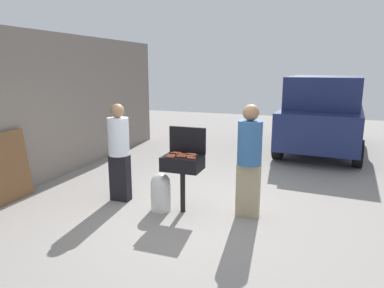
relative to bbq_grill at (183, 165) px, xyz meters
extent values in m
plane|color=gray|center=(0.16, 0.00, -0.77)|extent=(24.00, 24.00, 0.00)
cube|color=slate|center=(-3.21, 1.00, 0.70)|extent=(0.24, 8.00, 2.94)
cylinder|color=black|center=(0.00, 0.00, -0.42)|extent=(0.08, 0.08, 0.69)
cube|color=black|center=(0.00, 0.00, 0.03)|extent=(0.60, 0.44, 0.22)
cube|color=black|center=(0.00, 0.22, 0.35)|extent=(0.60, 0.05, 0.42)
cylinder|color=#B74C33|center=(-0.14, -0.16, 0.16)|extent=(0.13, 0.03, 0.03)
cylinder|color=#C6593D|center=(0.00, -0.07, 0.16)|extent=(0.13, 0.04, 0.03)
cylinder|color=#C6593D|center=(0.10, 0.13, 0.16)|extent=(0.13, 0.03, 0.03)
cylinder|color=#B74C33|center=(-0.16, -0.04, 0.16)|extent=(0.13, 0.03, 0.03)
cylinder|color=#AD4228|center=(-0.01, 0.08, 0.16)|extent=(0.13, 0.04, 0.03)
cylinder|color=#AD4228|center=(0.00, 0.00, 0.16)|extent=(0.13, 0.03, 0.03)
cylinder|color=#AD4228|center=(0.12, -0.04, 0.16)|extent=(0.13, 0.04, 0.03)
cylinder|color=#AD4228|center=(-0.05, 0.03, 0.16)|extent=(0.13, 0.04, 0.03)
cylinder|color=#C6593D|center=(0.19, -0.12, 0.16)|extent=(0.13, 0.03, 0.03)
cylinder|color=#C6593D|center=(-0.14, 0.13, 0.16)|extent=(0.13, 0.03, 0.03)
cylinder|color=#C6593D|center=(-0.15, -0.09, 0.16)|extent=(0.13, 0.03, 0.03)
cylinder|color=#B74C33|center=(0.14, 0.10, 0.16)|extent=(0.13, 0.04, 0.03)
cylinder|color=#B74C33|center=(-0.17, 0.10, 0.16)|extent=(0.13, 0.03, 0.03)
cylinder|color=#C6593D|center=(0.15, 0.00, 0.16)|extent=(0.13, 0.03, 0.03)
cylinder|color=silver|center=(-0.35, -0.06, -0.54)|extent=(0.32, 0.32, 0.46)
sphere|color=silver|center=(-0.35, -0.06, -0.31)|extent=(0.31, 0.31, 0.31)
cube|color=black|center=(-1.20, 0.12, -0.37)|extent=(0.33, 0.18, 0.80)
cylinder|color=silver|center=(-1.20, 0.12, 0.35)|extent=(0.35, 0.35, 0.63)
sphere|color=#936B4C|center=(-1.20, 0.12, 0.78)|extent=(0.23, 0.23, 0.23)
cube|color=gray|center=(1.00, 0.19, -0.36)|extent=(0.35, 0.19, 0.83)
cylinder|color=#2D598C|center=(1.00, 0.19, 0.39)|extent=(0.36, 0.36, 0.66)
sphere|color=#936B4C|center=(1.00, 0.19, 0.84)|extent=(0.24, 0.24, 0.24)
cube|color=navy|center=(2.04, 5.37, 0.00)|extent=(2.21, 4.53, 0.90)
cube|color=navy|center=(2.03, 5.17, 0.85)|extent=(1.94, 2.72, 0.80)
cylinder|color=black|center=(2.83, 3.76, -0.45)|extent=(0.27, 0.65, 0.64)
cylinder|color=black|center=(1.03, 3.90, -0.45)|extent=(0.27, 0.65, 0.64)
cylinder|color=black|center=(3.05, 6.84, -0.45)|extent=(0.27, 0.65, 0.64)
cylinder|color=black|center=(1.25, 6.97, -0.45)|extent=(0.27, 0.65, 0.64)
cube|color=brown|center=(-2.96, -0.57, -0.17)|extent=(0.17, 0.90, 1.19)
camera|label=1|loc=(1.93, -4.89, 1.48)|focal=32.99mm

